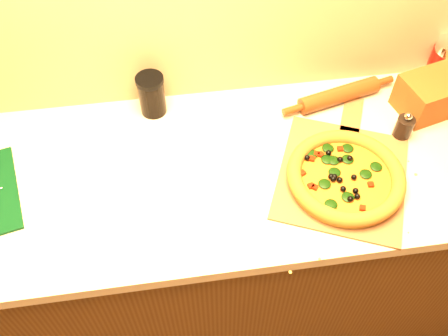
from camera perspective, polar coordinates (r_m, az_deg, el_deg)
cabinet at (r=1.88m, az=-2.95°, el=-9.06°), size 2.80×0.65×0.86m
countertop at (r=1.50m, az=-3.65°, el=-0.76°), size 2.84×0.68×0.04m
pizza_peel at (r=1.51m, az=13.40°, el=-0.50°), size 0.49×0.58×0.01m
pizza at (r=1.47m, az=13.73°, el=-0.99°), size 0.34×0.34×0.05m
bottle_cap at (r=1.53m, az=-23.47°, el=-3.92°), size 0.04×0.04×0.01m
pepper_grinder at (r=1.63m, az=19.87°, el=4.42°), size 0.05×0.05×0.10m
rolling_pin at (r=1.69m, az=13.01°, el=8.12°), size 0.40×0.12×0.06m
coffee_canister at (r=1.86m, az=24.15°, el=11.16°), size 0.11×0.11×0.15m
dark_jar at (r=1.61m, az=-8.27°, el=8.30°), size 0.09×0.09×0.14m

